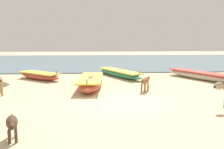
# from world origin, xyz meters

# --- Properties ---
(ground) EXTENTS (80.00, 80.00, 0.00)m
(ground) POSITION_xyz_m (0.00, 0.00, 0.00)
(ground) COLOR beige
(sea_water) EXTENTS (60.00, 20.00, 0.08)m
(sea_water) POSITION_xyz_m (0.00, 17.80, 0.04)
(sea_water) COLOR slate
(sea_water) RESTS_ON ground
(fishing_boat_0) EXTENTS (3.22, 4.88, 0.68)m
(fishing_boat_0) POSITION_xyz_m (5.29, 4.94, 0.27)
(fishing_boat_0) COLOR beige
(fishing_boat_0) RESTS_ON ground
(fishing_boat_3) EXTENTS (1.41, 4.12, 0.78)m
(fishing_boat_3) POSITION_xyz_m (-1.59, 2.63, 0.31)
(fishing_boat_3) COLOR #B74733
(fishing_boat_3) RESTS_ON ground
(fishing_boat_4) EXTENTS (3.28, 2.81, 0.66)m
(fishing_boat_4) POSITION_xyz_m (-4.89, 5.47, 0.25)
(fishing_boat_4) COLOR #B74733
(fishing_boat_4) RESTS_ON ground
(fishing_boat_5) EXTENTS (3.03, 4.67, 0.66)m
(fishing_boat_5) POSITION_xyz_m (0.26, 6.19, 0.25)
(fishing_boat_5) COLOR #338C66
(fishing_boat_5) RESTS_ON ground
(calf_near_brown) EXTENTS (0.73, 1.00, 0.70)m
(calf_near_brown) POSITION_xyz_m (1.09, 1.70, 0.50)
(calf_near_brown) COLOR brown
(calf_near_brown) RESTS_ON ground
(calf_far_dark) EXTENTS (0.50, 0.93, 0.62)m
(calf_far_dark) POSITION_xyz_m (-3.36, -3.50, 0.45)
(calf_far_dark) COLOR #4C3323
(calf_far_dark) RESTS_ON ground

